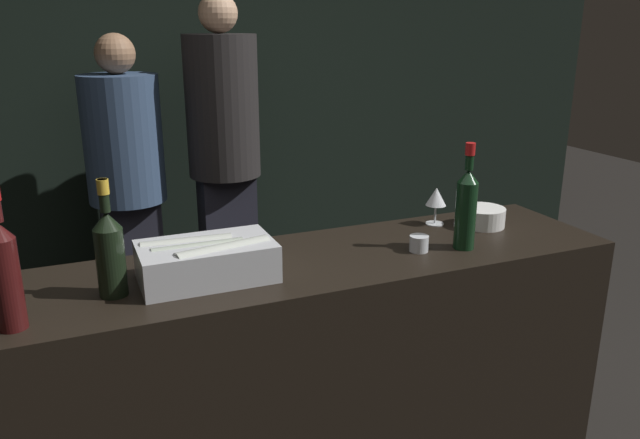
# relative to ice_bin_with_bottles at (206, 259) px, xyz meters

# --- Properties ---
(wall_back_chalkboard) EXTENTS (6.40, 0.06, 2.80)m
(wall_back_chalkboard) POSITION_rel_ice_bin_with_bottles_xyz_m (0.38, 2.32, 0.37)
(wall_back_chalkboard) COLOR black
(wall_back_chalkboard) RESTS_ON ground_plane
(bar_counter) EXTENTS (1.96, 0.52, 0.97)m
(bar_counter) POSITION_rel_ice_bin_with_bottles_xyz_m (0.38, 0.03, -0.55)
(bar_counter) COLOR black
(bar_counter) RESTS_ON ground_plane
(ice_bin_with_bottles) EXTENTS (0.39, 0.23, 0.12)m
(ice_bin_with_bottles) POSITION_rel_ice_bin_with_bottles_xyz_m (0.00, 0.00, 0.00)
(ice_bin_with_bottles) COLOR #B7BABF
(ice_bin_with_bottles) RESTS_ON bar_counter
(bowl_white) EXTENTS (0.16, 0.16, 0.07)m
(bowl_white) POSITION_rel_ice_bin_with_bottles_xyz_m (1.06, 0.10, -0.03)
(bowl_white) COLOR white
(bowl_white) RESTS_ON bar_counter
(wine_glass) EXTENTS (0.08, 0.08, 0.14)m
(wine_glass) POSITION_rel_ice_bin_with_bottles_xyz_m (0.91, 0.19, 0.04)
(wine_glass) COLOR silver
(wine_glass) RESTS_ON bar_counter
(candle_votive) EXTENTS (0.06, 0.06, 0.05)m
(candle_votive) POSITION_rel_ice_bin_with_bottles_xyz_m (0.70, -0.04, -0.04)
(candle_votive) COLOR silver
(candle_votive) RESTS_ON bar_counter
(champagne_bottle) EXTENTS (0.08, 0.08, 0.33)m
(champagne_bottle) POSITION_rel_ice_bin_with_bottles_xyz_m (-0.26, -0.01, 0.07)
(champagne_bottle) COLOR black
(champagne_bottle) RESTS_ON bar_counter
(red_wine_bottle_burgundy) EXTENTS (0.07, 0.07, 0.36)m
(red_wine_bottle_burgundy) POSITION_rel_ice_bin_with_bottles_xyz_m (0.85, -0.07, 0.08)
(red_wine_bottle_burgundy) COLOR black
(red_wine_bottle_burgundy) RESTS_ON bar_counter
(red_wine_bottle_tall) EXTENTS (0.07, 0.07, 0.37)m
(red_wine_bottle_tall) POSITION_rel_ice_bin_with_bottles_xyz_m (-0.51, -0.12, 0.09)
(red_wine_bottle_tall) COLOR #380F0F
(red_wine_bottle_tall) RESTS_ON bar_counter
(person_in_hoodie) EXTENTS (0.40, 0.40, 1.84)m
(person_in_hoodie) POSITION_rel_ice_bin_with_bottles_xyz_m (0.50, 1.72, -0.01)
(person_in_hoodie) COLOR black
(person_in_hoodie) RESTS_ON ground_plane
(person_blond_tee) EXTENTS (0.42, 0.42, 1.64)m
(person_blond_tee) POSITION_rel_ice_bin_with_bottles_xyz_m (-0.04, 1.81, -0.13)
(person_blond_tee) COLOR black
(person_blond_tee) RESTS_ON ground_plane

